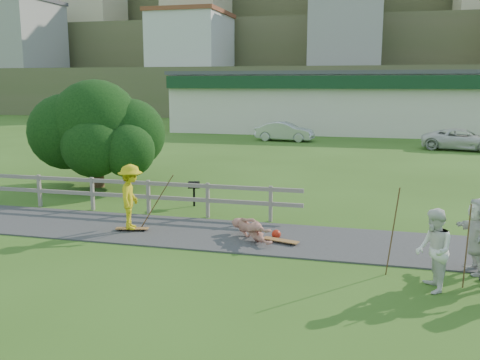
{
  "coord_description": "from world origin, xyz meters",
  "views": [
    {
      "loc": [
        5.05,
        -12.2,
        4.17
      ],
      "look_at": [
        1.38,
        2.0,
        1.49
      ],
      "focal_mm": 40.0,
      "sensor_mm": 36.0,
      "label": 1
    }
  ],
  "objects_px": {
    "spectator_d": "(477,235)",
    "car_silver": "(285,131)",
    "spectator_a": "(434,250)",
    "bbq": "(194,194)",
    "skater_fallen": "(252,229)",
    "tree": "(97,141)",
    "skater_rider": "(131,200)",
    "car_white": "(462,140)"
  },
  "relations": [
    {
      "from": "spectator_a",
      "to": "bbq",
      "type": "height_order",
      "value": "spectator_a"
    },
    {
      "from": "spectator_d",
      "to": "bbq",
      "type": "relative_size",
      "value": 2.02
    },
    {
      "from": "skater_rider",
      "to": "bbq",
      "type": "height_order",
      "value": "skater_rider"
    },
    {
      "from": "skater_fallen",
      "to": "bbq",
      "type": "xyz_separation_m",
      "value": [
        -2.84,
        3.48,
        0.11
      ]
    },
    {
      "from": "tree",
      "to": "bbq",
      "type": "xyz_separation_m",
      "value": [
        4.89,
        -2.28,
        -1.44
      ]
    },
    {
      "from": "skater_fallen",
      "to": "tree",
      "type": "xyz_separation_m",
      "value": [
        -7.73,
        5.76,
        1.55
      ]
    },
    {
      "from": "spectator_a",
      "to": "spectator_d",
      "type": "height_order",
      "value": "spectator_d"
    },
    {
      "from": "car_silver",
      "to": "bbq",
      "type": "height_order",
      "value": "car_silver"
    },
    {
      "from": "car_silver",
      "to": "skater_fallen",
      "type": "bearing_deg",
      "value": -167.87
    },
    {
      "from": "car_white",
      "to": "tree",
      "type": "bearing_deg",
      "value": 147.56
    },
    {
      "from": "skater_fallen",
      "to": "car_silver",
      "type": "xyz_separation_m",
      "value": [
        -3.41,
        24.78,
        0.37
      ]
    },
    {
      "from": "skater_rider",
      "to": "bbq",
      "type": "relative_size",
      "value": 2.17
    },
    {
      "from": "skater_rider",
      "to": "spectator_a",
      "type": "height_order",
      "value": "skater_rider"
    },
    {
      "from": "skater_rider",
      "to": "spectator_d",
      "type": "distance_m",
      "value": 8.91
    },
    {
      "from": "spectator_a",
      "to": "tree",
      "type": "xyz_separation_m",
      "value": [
        -12.07,
        8.23,
        1.01
      ]
    },
    {
      "from": "bbq",
      "to": "spectator_a",
      "type": "bearing_deg",
      "value": -55.66
    },
    {
      "from": "spectator_d",
      "to": "car_white",
      "type": "relative_size",
      "value": 0.36
    },
    {
      "from": "skater_fallen",
      "to": "spectator_a",
      "type": "bearing_deg",
      "value": -71.99
    },
    {
      "from": "skater_fallen",
      "to": "tree",
      "type": "height_order",
      "value": "tree"
    },
    {
      "from": "skater_rider",
      "to": "spectator_a",
      "type": "distance_m",
      "value": 8.2
    },
    {
      "from": "skater_fallen",
      "to": "car_silver",
      "type": "relative_size",
      "value": 0.41
    },
    {
      "from": "skater_fallen",
      "to": "car_white",
      "type": "height_order",
      "value": "car_white"
    },
    {
      "from": "skater_rider",
      "to": "car_white",
      "type": "height_order",
      "value": "skater_rider"
    },
    {
      "from": "tree",
      "to": "bbq",
      "type": "relative_size",
      "value": 6.81
    },
    {
      "from": "skater_rider",
      "to": "car_white",
      "type": "distance_m",
      "value": 25.14
    },
    {
      "from": "skater_fallen",
      "to": "skater_rider",
      "type": "bearing_deg",
      "value": 137.73
    },
    {
      "from": "spectator_d",
      "to": "spectator_a",
      "type": "bearing_deg",
      "value": -45.55
    },
    {
      "from": "skater_fallen",
      "to": "car_white",
      "type": "xyz_separation_m",
      "value": [
        8.26,
        22.22,
        0.35
      ]
    },
    {
      "from": "car_silver",
      "to": "tree",
      "type": "height_order",
      "value": "tree"
    },
    {
      "from": "skater_rider",
      "to": "car_silver",
      "type": "xyz_separation_m",
      "value": [
        0.08,
        24.78,
        -0.23
      ]
    },
    {
      "from": "spectator_d",
      "to": "bbq",
      "type": "bearing_deg",
      "value": -127.86
    },
    {
      "from": "skater_fallen",
      "to": "spectator_a",
      "type": "xyz_separation_m",
      "value": [
        4.33,
        -2.47,
        0.54
      ]
    },
    {
      "from": "skater_fallen",
      "to": "car_silver",
      "type": "bearing_deg",
      "value": 55.52
    },
    {
      "from": "spectator_d",
      "to": "car_silver",
      "type": "bearing_deg",
      "value": -170.02
    },
    {
      "from": "spectator_a",
      "to": "car_silver",
      "type": "distance_m",
      "value": 28.33
    },
    {
      "from": "skater_rider",
      "to": "tree",
      "type": "distance_m",
      "value": 7.22
    },
    {
      "from": "spectator_a",
      "to": "bbq",
      "type": "xyz_separation_m",
      "value": [
        -7.18,
        5.95,
        -0.43
      ]
    },
    {
      "from": "spectator_a",
      "to": "car_white",
      "type": "height_order",
      "value": "spectator_a"
    },
    {
      "from": "skater_fallen",
      "to": "car_silver",
      "type": "distance_m",
      "value": 25.02
    },
    {
      "from": "spectator_a",
      "to": "skater_rider",
      "type": "bearing_deg",
      "value": -116.36
    },
    {
      "from": "spectator_a",
      "to": "spectator_d",
      "type": "xyz_separation_m",
      "value": [
        1.03,
        1.38,
        0.0
      ]
    },
    {
      "from": "bbq",
      "to": "skater_fallen",
      "type": "bearing_deg",
      "value": -66.73
    }
  ]
}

